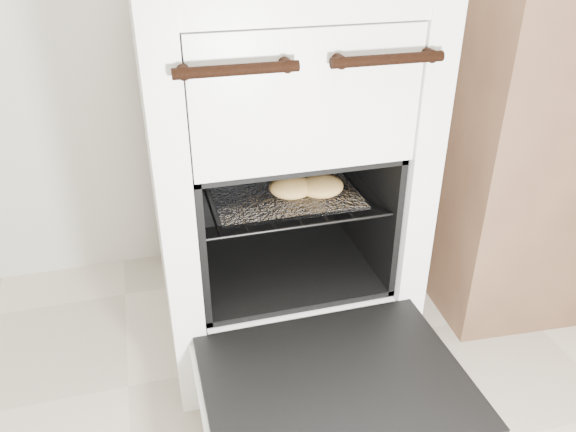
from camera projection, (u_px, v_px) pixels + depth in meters
name	position (u px, v px, depth m)	size (l,w,h in m)	color
stove	(273.00, 172.00, 1.27)	(0.53, 0.59, 0.81)	white
oven_door	(336.00, 386.00, 1.00)	(0.48, 0.37, 0.03)	black
oven_rack	(279.00, 188.00, 1.22)	(0.39, 0.37, 0.01)	black
foil_sheet	(281.00, 189.00, 1.21)	(0.30, 0.27, 0.01)	white
baked_rolls	(307.00, 180.00, 1.19)	(0.20, 0.22, 0.04)	#D8B056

